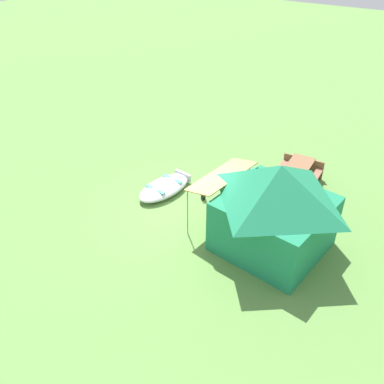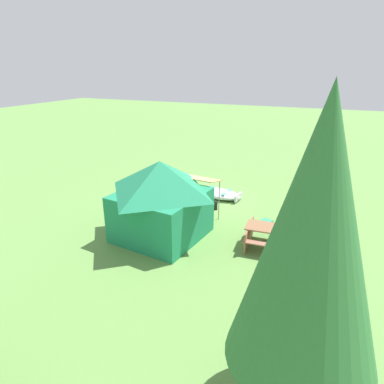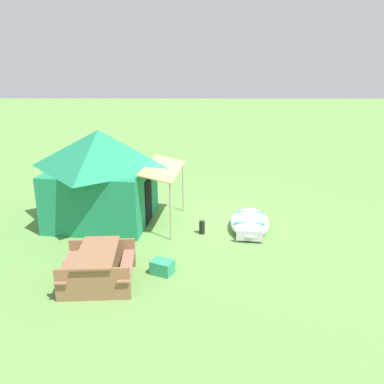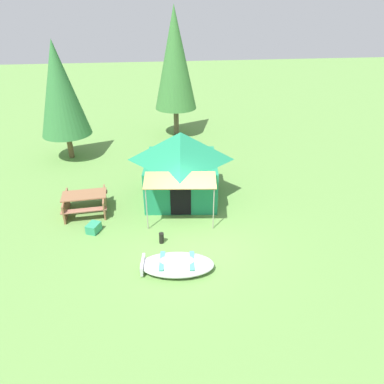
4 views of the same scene
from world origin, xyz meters
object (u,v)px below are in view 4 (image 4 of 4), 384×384
(pine_tree_back_left, at_px, (175,59))
(pine_tree_back_right, at_px, (60,89))
(fuel_can, at_px, (161,238))
(canvas_cabin_tent, at_px, (181,165))
(cooler_box, at_px, (94,228))
(picnic_table, at_px, (85,201))
(beached_rowboat, at_px, (177,264))

(pine_tree_back_left, height_order, pine_tree_back_right, pine_tree_back_left)
(fuel_can, height_order, pine_tree_back_right, pine_tree_back_right)
(canvas_cabin_tent, relative_size, cooler_box, 8.59)
(cooler_box, bearing_deg, pine_tree_back_right, 105.42)
(picnic_table, height_order, fuel_can, picnic_table)
(picnic_table, height_order, pine_tree_back_left, pine_tree_back_left)
(beached_rowboat, height_order, pine_tree_back_left, pine_tree_back_left)
(beached_rowboat, xyz_separation_m, cooler_box, (-2.68, 2.33, -0.04))
(picnic_table, distance_m, pine_tree_back_left, 10.11)
(cooler_box, bearing_deg, picnic_table, 107.45)
(picnic_table, height_order, pine_tree_back_right, pine_tree_back_right)
(beached_rowboat, bearing_deg, cooler_box, 139.03)
(beached_rowboat, xyz_separation_m, picnic_table, (-3.11, 3.69, 0.27))
(picnic_table, bearing_deg, beached_rowboat, -49.91)
(cooler_box, xyz_separation_m, pine_tree_back_left, (3.78, 9.74, 4.11))
(beached_rowboat, relative_size, pine_tree_back_right, 0.41)
(fuel_can, bearing_deg, pine_tree_back_right, 118.20)
(pine_tree_back_left, xyz_separation_m, pine_tree_back_right, (-5.69, -2.82, -0.84))
(beached_rowboat, height_order, cooler_box, beached_rowboat)
(cooler_box, bearing_deg, canvas_cabin_tent, 31.72)
(beached_rowboat, xyz_separation_m, pine_tree_back_right, (-4.59, 9.24, 3.23))
(cooler_box, relative_size, pine_tree_back_left, 0.07)
(pine_tree_back_right, bearing_deg, picnic_table, -75.09)
(cooler_box, xyz_separation_m, pine_tree_back_right, (-1.91, 6.92, 3.27))
(cooler_box, relative_size, fuel_can, 1.29)
(canvas_cabin_tent, xyz_separation_m, fuel_can, (-0.98, -2.97, -1.25))
(pine_tree_back_right, bearing_deg, cooler_box, -74.58)
(picnic_table, bearing_deg, fuel_can, -40.15)
(beached_rowboat, distance_m, fuel_can, 1.44)
(cooler_box, bearing_deg, beached_rowboat, -40.97)
(beached_rowboat, height_order, pine_tree_back_right, pine_tree_back_right)
(beached_rowboat, xyz_separation_m, pine_tree_back_left, (1.10, 12.07, 4.07))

